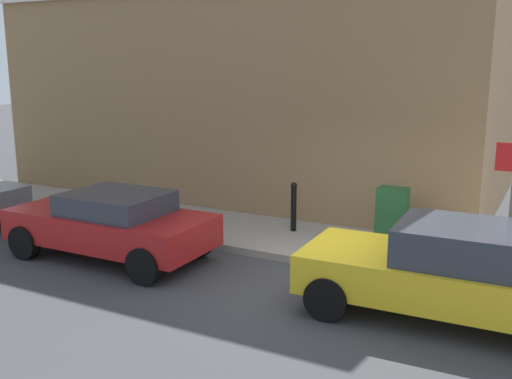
% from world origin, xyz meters
% --- Properties ---
extents(ground, '(80.00, 80.00, 0.00)m').
position_xyz_m(ground, '(0.00, 0.00, 0.00)').
color(ground, '#38383A').
extents(sidewalk, '(2.35, 30.00, 0.15)m').
position_xyz_m(sidewalk, '(2.02, 6.00, 0.07)').
color(sidewalk, gray).
rests_on(sidewalk, ground).
extents(corner_building, '(7.37, 12.81, 9.34)m').
position_xyz_m(corner_building, '(6.83, 4.41, 4.67)').
color(corner_building, olive).
rests_on(corner_building, ground).
extents(car_yellow, '(1.91, 4.11, 1.42)m').
position_xyz_m(car_yellow, '(-0.23, -2.07, 0.72)').
color(car_yellow, gold).
rests_on(car_yellow, ground).
extents(car_red, '(1.83, 3.91, 1.28)m').
position_xyz_m(car_red, '(-0.42, 3.99, 0.68)').
color(car_red, maroon).
rests_on(car_red, ground).
extents(utility_cabinet, '(0.46, 0.61, 1.15)m').
position_xyz_m(utility_cabinet, '(2.28, -0.56, 0.68)').
color(utility_cabinet, '#1E4C28').
rests_on(utility_cabinet, sidewalk).
extents(bollard_near_cabinet, '(0.14, 0.14, 1.04)m').
position_xyz_m(bollard_near_cabinet, '(2.38, 1.54, 0.70)').
color(bollard_near_cabinet, black).
rests_on(bollard_near_cabinet, sidewalk).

